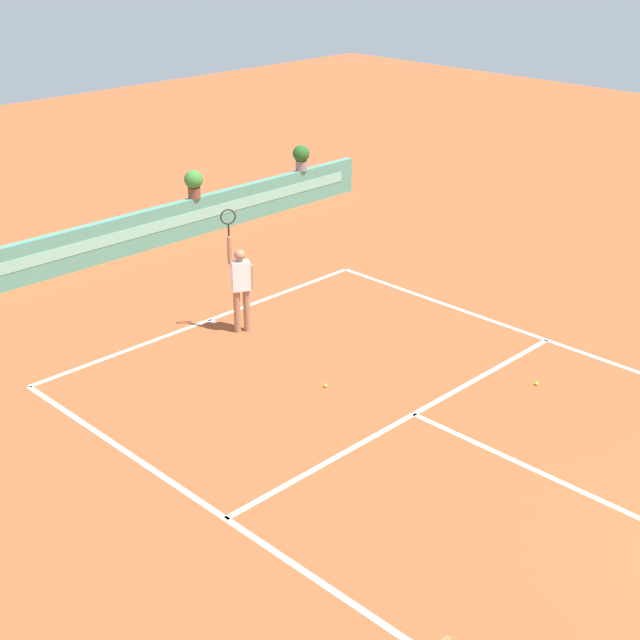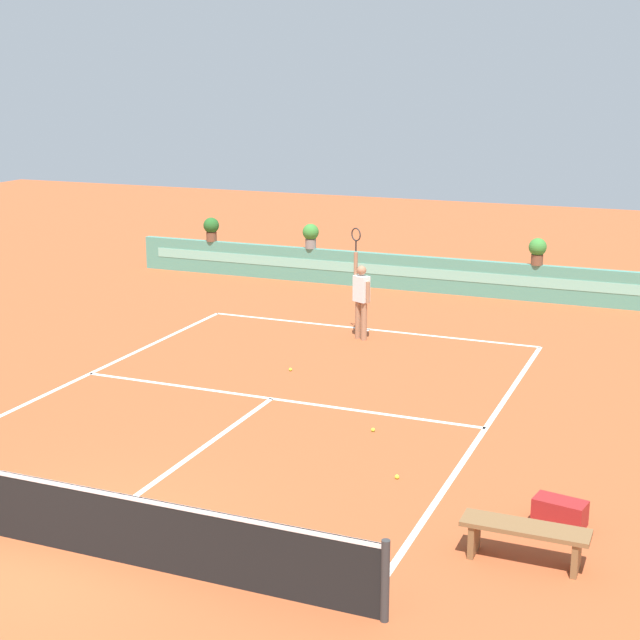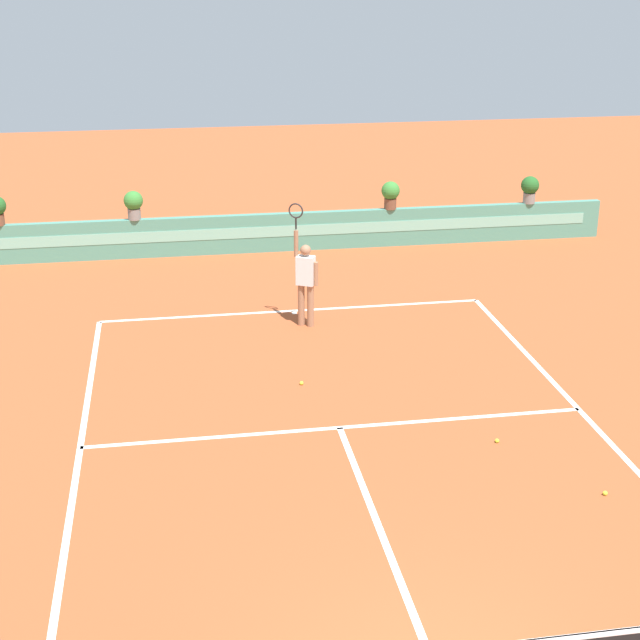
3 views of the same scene
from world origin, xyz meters
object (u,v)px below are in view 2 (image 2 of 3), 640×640
object	(u,v)px
tennis_ball_mid_court	(290,369)
gear_bag	(560,512)
tennis_ball_near_baseline	(373,430)
potted_plant_left	(311,234)
bench_courtside	(525,535)
tennis_player	(361,295)
potted_plant_far_left	(211,228)
potted_plant_right	(538,250)
tennis_ball_by_sideline	(397,477)

from	to	relation	value
tennis_ball_mid_court	gear_bag	bearing A→B (deg)	-38.46
tennis_ball_near_baseline	tennis_ball_mid_court	xyz separation A→B (m)	(-2.73, 2.62, 0.00)
tennis_ball_near_baseline	potted_plant_left	size ratio (longest dim) A/B	0.09
tennis_ball_near_baseline	potted_plant_left	world-z (taller)	potted_plant_left
tennis_ball_mid_court	bench_courtside	bearing A→B (deg)	-46.00
gear_bag	potted_plant_left	bearing A→B (deg)	125.02
bench_courtside	gear_bag	world-z (taller)	bench_courtside
tennis_player	tennis_ball_near_baseline	xyz separation A→B (m)	(2.22, -5.49, -1.02)
gear_bag	potted_plant_far_left	size ratio (longest dim) A/B	0.97
potted_plant_right	tennis_player	bearing A→B (deg)	-119.51
bench_courtside	potted_plant_left	bearing A→B (deg)	121.92
tennis_player	potted_plant_left	xyz separation A→B (m)	(-3.53, 5.40, 0.36)
tennis_ball_near_baseline	potted_plant_right	world-z (taller)	potted_plant_right
bench_courtside	tennis_player	bearing A→B (deg)	121.14
tennis_player	tennis_ball_by_sideline	distance (m)	7.97
tennis_ball_by_sideline	potted_plant_right	xyz separation A→B (m)	(-0.16, 12.62, 1.38)
tennis_player	potted_plant_left	distance (m)	6.46
potted_plant_left	potted_plant_far_left	xyz separation A→B (m)	(-3.30, 0.00, 0.00)
potted_plant_far_left	potted_plant_right	bearing A→B (deg)	0.00
bench_courtside	tennis_ball_by_sideline	size ratio (longest dim) A/B	23.53
tennis_ball_by_sideline	potted_plant_far_left	distance (m)	16.18
gear_bag	potted_plant_right	size ratio (longest dim) A/B	0.97
tennis_ball_by_sideline	bench_courtside	bearing A→B (deg)	-39.06
bench_courtside	tennis_ball_near_baseline	distance (m)	4.84
tennis_ball_mid_court	potted_plant_right	bearing A→B (deg)	66.69
tennis_ball_near_baseline	tennis_ball_by_sideline	distance (m)	2.00
potted_plant_right	gear_bag	bearing A→B (deg)	-78.57
potted_plant_far_left	tennis_ball_near_baseline	bearing A→B (deg)	-50.27
potted_plant_right	potted_plant_left	xyz separation A→B (m)	(-6.59, 0.00, 0.00)
tennis_player	tennis_ball_mid_court	size ratio (longest dim) A/B	38.01
bench_courtside	potted_plant_far_left	size ratio (longest dim) A/B	2.21
potted_plant_right	potted_plant_far_left	bearing A→B (deg)	180.00
gear_bag	potted_plant_right	xyz separation A→B (m)	(-2.67, 13.21, 1.23)
potted_plant_left	potted_plant_right	bearing A→B (deg)	0.00
bench_courtside	tennis_player	size ratio (longest dim) A/B	0.62
tennis_ball_mid_court	potted_plant_left	world-z (taller)	potted_plant_left
tennis_player	tennis_ball_by_sideline	size ratio (longest dim) A/B	38.01
tennis_player	tennis_ball_near_baseline	distance (m)	6.01
tennis_ball_near_baseline	potted_plant_right	size ratio (longest dim) A/B	0.09
tennis_ball_by_sideline	potted_plant_right	world-z (taller)	potted_plant_right
gear_bag	tennis_ball_near_baseline	bearing A→B (deg)	146.42
gear_bag	tennis_player	size ratio (longest dim) A/B	0.27
tennis_ball_near_baseline	bench_courtside	bearing A→B (deg)	-47.65
gear_bag	tennis_ball_near_baseline	distance (m)	4.21
bench_courtside	potted_plant_far_left	xyz separation A→B (m)	(-12.30, 14.46, 1.04)
bench_courtside	tennis_ball_mid_court	xyz separation A→B (m)	(-5.98, 6.19, -0.34)
tennis_ball_mid_court	potted_plant_right	xyz separation A→B (m)	(3.56, 8.26, 1.38)
tennis_ball_mid_court	tennis_ball_by_sideline	world-z (taller)	same
tennis_ball_by_sideline	potted_plant_far_left	size ratio (longest dim) A/B	0.09
gear_bag	tennis_ball_near_baseline	world-z (taller)	gear_bag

